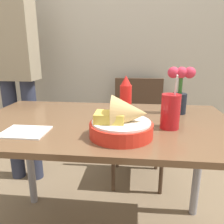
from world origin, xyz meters
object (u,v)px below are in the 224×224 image
Objects in this scene: chair_far_window at (138,120)px; person_standing at (14,58)px; flower_vase at (180,89)px; food_basket at (123,122)px; drink_cup at (170,113)px; ketchup_bottle at (126,98)px.

chair_far_window is 1.07m from person_standing.
flower_vase is at bearing -20.93° from person_standing.
food_basket is at bearing -127.39° from flower_vase.
flower_vase is (0.08, 0.24, 0.06)m from drink_cup.
person_standing is (-0.86, 0.54, 0.17)m from ketchup_bottle.
flower_vase is at bearing 52.61° from food_basket.
flower_vase reaches higher than food_basket.
food_basket is 0.45m from flower_vase.
person_standing reaches higher than drink_cup.
ketchup_bottle is 0.30m from flower_vase.
flower_vase reaches higher than ketchup_bottle.
ketchup_bottle reaches higher than chair_far_window.
food_basket is at bearing -89.01° from ketchup_bottle.
chair_far_window is 3.41× the size of flower_vase.
chair_far_window is at bearing 83.92° from ketchup_bottle.
person_standing is at bearing 137.52° from food_basket.
person_standing is at bearing 147.77° from ketchup_bottle.
ketchup_bottle is at bearing -32.23° from person_standing.
food_basket is at bearing -149.37° from drink_cup.
drink_cup is 0.26m from flower_vase.
chair_far_window is at bearing 98.22° from drink_cup.
flower_vase is 0.14× the size of person_standing.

